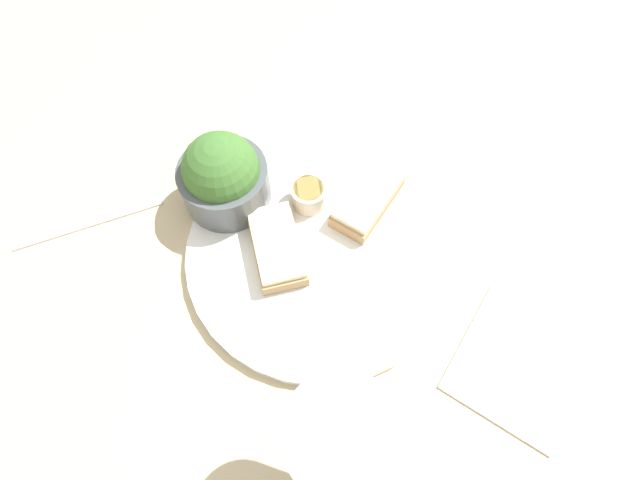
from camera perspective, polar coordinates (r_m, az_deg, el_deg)
ground_plane at (r=0.59m, az=0.00°, el=-1.50°), size 4.00×4.00×0.00m
dinner_plate at (r=0.58m, az=0.00°, el=-1.21°), size 0.31×0.31×0.01m
salad_bowl at (r=0.59m, az=-11.01°, el=7.13°), size 0.10×0.10×0.10m
sauce_ramekin at (r=0.59m, az=-1.30°, el=5.31°), size 0.04×0.04×0.03m
cheese_toast_near at (r=0.56m, az=-4.97°, el=-0.74°), size 0.11×0.09×0.03m
cheese_toast_far at (r=0.60m, az=5.47°, el=4.63°), size 0.11×0.08×0.03m
wine_glass at (r=0.43m, az=2.33°, el=-21.85°), size 0.09×0.09×0.16m
napkin at (r=0.58m, az=21.80°, el=-13.05°), size 0.17×0.16×0.01m
fork at (r=0.67m, az=-24.92°, el=1.72°), size 0.11×0.15×0.01m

